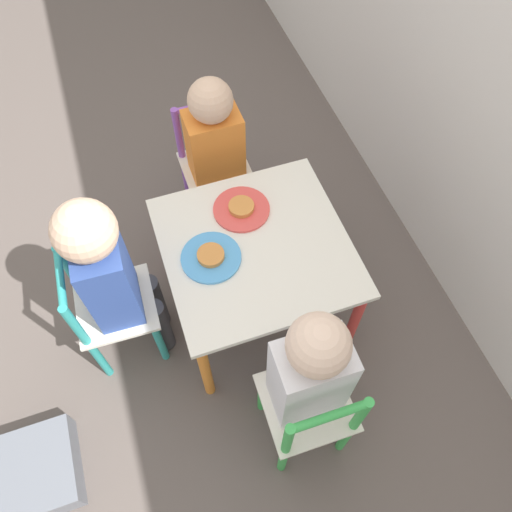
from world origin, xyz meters
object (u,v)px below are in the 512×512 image
at_px(kids_table, 256,255).
at_px(child_right, 307,371).
at_px(child_front, 111,272).
at_px(chair_purple, 214,168).
at_px(chair_teal, 110,310).
at_px(storage_bin, 34,473).
at_px(plate_front, 211,257).
at_px(plate_left, 241,209).
at_px(chair_green, 309,412).
at_px(child_left, 215,149).

xyz_separation_m(kids_table, child_right, (0.46, -0.01, 0.09)).
bearing_deg(child_front, chair_purple, -40.11).
bearing_deg(kids_table, child_right, -1.05).
xyz_separation_m(chair_teal, child_front, (0.00, 0.06, 0.23)).
bearing_deg(kids_table, chair_teal, -92.05).
height_order(child_right, storage_bin, child_right).
xyz_separation_m(chair_teal, plate_front, (0.02, 0.36, 0.18)).
relative_size(chair_teal, plate_left, 2.77).
bearing_deg(kids_table, plate_front, -90.00).
height_order(child_front, plate_left, child_front).
bearing_deg(child_front, chair_green, -137.89).
relative_size(chair_green, child_front, 0.67).
xyz_separation_m(child_left, plate_front, (0.45, -0.15, 0.01)).
relative_size(kids_table, plate_front, 3.10).
bearing_deg(chair_green, kids_table, -90.00).
height_order(chair_teal, child_right, child_right).
bearing_deg(child_left, child_front, -136.52).
bearing_deg(child_right, kids_table, -90.00).
xyz_separation_m(kids_table, chair_green, (0.52, -0.01, -0.11)).
distance_m(kids_table, chair_green, 0.53).
bearing_deg(chair_purple, child_front, -132.68).
bearing_deg(plate_front, kids_table, 90.00).
distance_m(child_front, child_left, 0.63).
bearing_deg(chair_purple, plate_left, -89.78).
xyz_separation_m(kids_table, chair_teal, (-0.02, -0.52, -0.11)).
xyz_separation_m(chair_green, child_front, (-0.53, -0.45, 0.23)).
bearing_deg(plate_front, chair_teal, -92.91).
distance_m(chair_purple, storage_bin, 1.27).
bearing_deg(child_right, chair_green, 90.00).
xyz_separation_m(chair_teal, plate_left, (-0.13, 0.52, 0.18)).
relative_size(child_front, storage_bin, 2.90).
distance_m(kids_table, chair_purple, 0.53).
xyz_separation_m(chair_purple, child_right, (0.97, -0.00, 0.20)).
bearing_deg(chair_purple, plate_front, -106.47).
bearing_deg(chair_purple, chair_green, -90.78).
xyz_separation_m(child_front, child_right, (0.47, 0.45, -0.03)).
bearing_deg(storage_bin, kids_table, 112.22).
bearing_deg(plate_front, plate_left, 135.00).
distance_m(child_left, storage_bin, 1.26).
bearing_deg(child_left, chair_green, -90.83).
distance_m(chair_green, child_front, 0.73).
xyz_separation_m(kids_table, chair_purple, (-0.52, -0.00, -0.11)).
bearing_deg(plate_left, chair_purple, -179.27).
bearing_deg(storage_bin, child_left, 132.77).
relative_size(child_left, plate_front, 3.74).
bearing_deg(kids_table, child_front, -92.05).
relative_size(kids_table, child_right, 0.77).
height_order(kids_table, chair_purple, chair_purple).
xyz_separation_m(child_left, child_right, (0.91, -0.00, 0.03)).
xyz_separation_m(chair_purple, plate_front, (0.52, -0.15, 0.18)).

